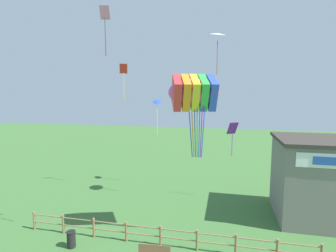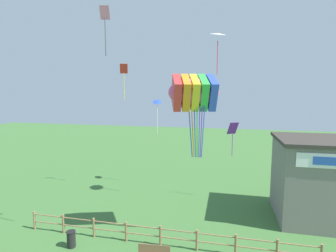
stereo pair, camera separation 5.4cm
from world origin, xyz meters
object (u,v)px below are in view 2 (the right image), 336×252
kite_pink_diamond (105,22)px  kite_white_delta (218,35)px  kite_purple_streamer (233,132)px  kite_red_diamond (124,74)px  seaside_building (334,180)px  kite_rainbow_parafoil (194,93)px  trash_bin (71,239)px  kite_blue_delta (157,104)px

kite_pink_diamond → kite_white_delta: bearing=46.8°
kite_purple_streamer → kite_red_diamond: size_ratio=0.89×
kite_purple_streamer → kite_pink_diamond: size_ratio=1.05×
seaside_building → kite_white_delta: 13.06m
kite_purple_streamer → kite_pink_diamond: (-7.21, -7.57, 6.97)m
seaside_building → kite_rainbow_parafoil: size_ratio=1.60×
trash_bin → kite_pink_diamond: size_ratio=0.36×
kite_blue_delta → kite_purple_streamer: kite_blue_delta is taller
kite_rainbow_parafoil → kite_blue_delta: 9.72m
trash_bin → kite_white_delta: (7.74, 7.66, 12.60)m
trash_bin → kite_pink_diamond: 12.43m
kite_white_delta → kite_pink_diamond: 8.65m
seaside_building → kite_blue_delta: bearing=163.4°
kite_white_delta → kite_red_diamond: size_ratio=1.00×
kite_blue_delta → kite_white_delta: (5.54, -3.34, 5.28)m
kite_rainbow_parafoil → kite_purple_streamer: 7.59m
kite_white_delta → kite_pink_diamond: size_ratio=1.17×
seaside_building → kite_white_delta: (-8.14, 0.73, 10.19)m
seaside_building → kite_red_diamond: (-16.27, 2.46, 7.57)m
kite_blue_delta → kite_pink_diamond: (-0.37, -9.64, 4.90)m
kite_purple_streamer → kite_pink_diamond: kite_pink_diamond is taller
kite_rainbow_parafoil → kite_red_diamond: size_ratio=1.55×
trash_bin → kite_red_diamond: (-0.39, 9.39, 9.98)m
trash_bin → kite_blue_delta: 13.40m
kite_purple_streamer → seaside_building: bearing=-16.3°
kite_blue_delta → kite_purple_streamer: size_ratio=1.19×
kite_rainbow_parafoil → kite_blue_delta: bearing=117.5°
kite_pink_diamond → kite_purple_streamer: bearing=46.4°
kite_purple_streamer → kite_pink_diamond: bearing=-133.6°
kite_pink_diamond → kite_red_diamond: 8.63m
seaside_building → trash_bin: seaside_building is taller
seaside_building → kite_white_delta: kite_white_delta is taller
kite_purple_streamer → kite_pink_diamond: 12.56m
kite_blue_delta → kite_purple_streamer: 7.44m
seaside_building → kite_white_delta: bearing=174.8°
seaside_building → kite_red_diamond: bearing=171.4°
kite_white_delta → kite_red_diamond: 8.72m
seaside_building → kite_pink_diamond: kite_pink_diamond is taller
kite_white_delta → kite_rainbow_parafoil: bearing=-101.6°
kite_purple_streamer → kite_red_diamond: (-9.43, 0.46, 4.72)m
kite_rainbow_parafoil → kite_white_delta: 6.82m
kite_blue_delta → kite_pink_diamond: 10.82m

